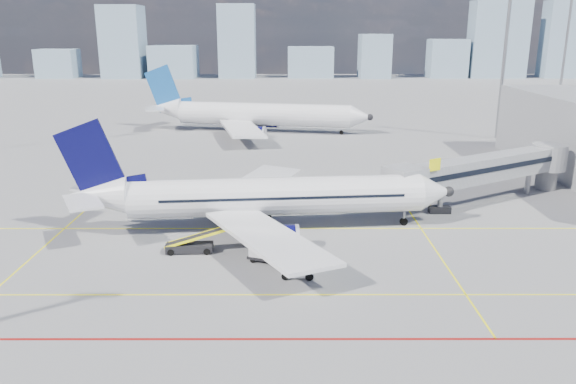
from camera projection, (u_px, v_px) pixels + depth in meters
name	position (u px, v px, depth m)	size (l,w,h in m)	color
ground	(272.00, 262.00, 45.74)	(420.00, 420.00, 0.00)	slate
apron_markings	(263.00, 282.00, 41.98)	(90.00, 35.12, 0.01)	#F5F10C
jet_bridge	(492.00, 168.00, 60.99)	(23.55, 15.78, 6.30)	gray
floodlight_mast_ne	(504.00, 59.00, 94.91)	(3.20, 0.61, 25.45)	gray
floodlight_mast_far	(565.00, 52.00, 128.58)	(3.20, 0.61, 25.45)	gray
distant_skyline	(281.00, 46.00, 224.99)	(255.72, 15.94, 30.70)	#768FA3
main_aircraft	(260.00, 197.00, 52.16)	(36.53, 31.78, 10.80)	silver
second_aircraft	(254.00, 114.00, 104.40)	(42.90, 37.05, 12.62)	silver
baggage_tug	(296.00, 267.00, 42.72)	(2.55, 1.62, 1.72)	silver
cargo_dolly	(274.00, 248.00, 45.39)	(4.45, 3.15, 2.24)	black
belt_loader	(191.00, 246.00, 47.55)	(5.70, 1.74, 2.31)	black
ramp_worker	(302.00, 263.00, 43.17)	(0.66, 0.44, 1.82)	yellow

